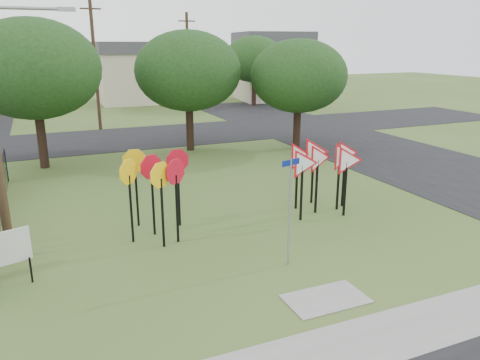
% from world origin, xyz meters
% --- Properties ---
extents(ground, '(140.00, 140.00, 0.00)m').
position_xyz_m(ground, '(0.00, 0.00, 0.00)').
color(ground, '#37511E').
extents(sidewalk, '(30.00, 1.60, 0.02)m').
position_xyz_m(sidewalk, '(0.00, -4.20, 0.01)').
color(sidewalk, gray).
rests_on(sidewalk, ground).
extents(street_right, '(8.00, 50.00, 0.02)m').
position_xyz_m(street_right, '(12.00, 10.00, 0.01)').
color(street_right, black).
rests_on(street_right, ground).
extents(street_far, '(60.00, 8.00, 0.02)m').
position_xyz_m(street_far, '(0.00, 20.00, 0.01)').
color(street_far, black).
rests_on(street_far, ground).
extents(curb_pad, '(2.00, 1.20, 0.02)m').
position_xyz_m(curb_pad, '(0.00, -2.40, 0.01)').
color(curb_pad, gray).
rests_on(curb_pad, ground).
extents(street_name_sign, '(0.62, 0.19, 3.07)m').
position_xyz_m(street_name_sign, '(0.06, -0.36, 1.76)').
color(street_name_sign, gray).
rests_on(street_name_sign, ground).
extents(stop_sign_cluster, '(2.50, 2.34, 2.71)m').
position_xyz_m(stop_sign_cluster, '(-2.83, 3.15, 1.99)').
color(stop_sign_cluster, black).
rests_on(stop_sign_cluster, ground).
extents(yield_sign_cluster, '(3.40, 2.16, 2.65)m').
position_xyz_m(yield_sign_cluster, '(3.36, 3.07, 1.94)').
color(yield_sign_cluster, black).
rests_on(yield_sign_cluster, ground).
extents(info_board, '(1.17, 0.39, 1.52)m').
position_xyz_m(info_board, '(-7.13, 1.38, 1.01)').
color(info_board, black).
rests_on(info_board, ground).
extents(far_pole_a, '(1.40, 0.24, 9.00)m').
position_xyz_m(far_pole_a, '(-2.00, 24.00, 4.60)').
color(far_pole_a, '#402F1D').
rests_on(far_pole_a, ground).
extents(far_pole_b, '(1.40, 0.24, 8.50)m').
position_xyz_m(far_pole_b, '(6.00, 28.00, 4.35)').
color(far_pole_b, '#402F1D').
rests_on(far_pole_b, ground).
extents(house_mid, '(8.40, 8.40, 6.20)m').
position_xyz_m(house_mid, '(4.00, 40.00, 3.15)').
color(house_mid, beige).
rests_on(house_mid, ground).
extents(house_right, '(8.30, 8.30, 7.20)m').
position_xyz_m(house_right, '(18.00, 36.00, 3.65)').
color(house_right, beige).
rests_on(house_right, ground).
extents(tree_near_left, '(6.40, 6.40, 7.27)m').
position_xyz_m(tree_near_left, '(-6.00, 14.00, 4.86)').
color(tree_near_left, black).
rests_on(tree_near_left, ground).
extents(tree_near_mid, '(6.00, 6.00, 6.80)m').
position_xyz_m(tree_near_mid, '(2.00, 15.00, 4.54)').
color(tree_near_mid, black).
rests_on(tree_near_mid, ground).
extents(tree_near_right, '(5.60, 5.60, 6.33)m').
position_xyz_m(tree_near_right, '(8.00, 13.00, 4.22)').
color(tree_near_right, black).
rests_on(tree_near_right, ground).
extents(tree_far_right, '(6.00, 6.00, 6.80)m').
position_xyz_m(tree_far_right, '(14.00, 32.00, 4.54)').
color(tree_far_right, black).
rests_on(tree_far_right, ground).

